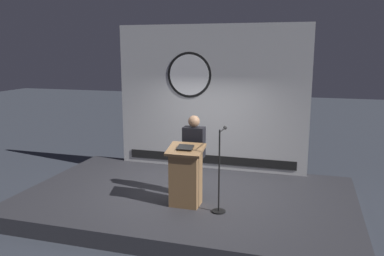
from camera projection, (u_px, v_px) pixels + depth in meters
The scene contains 6 objects.
ground_plane at pixel (187, 208), 7.90m from camera, with size 40.00×40.00×0.00m, color #383D47.
stage_platform at pixel (187, 201), 7.87m from camera, with size 6.40×4.00×0.30m, color #333338.
banner_display at pixel (210, 98), 9.25m from camera, with size 4.49×0.12×3.36m.
podium at pixel (186, 176), 7.18m from camera, with size 0.64×0.50×1.12m.
speaker_person at pixel (194, 156), 7.57m from camera, with size 0.40×0.26×1.58m.
microphone_stand at pixel (220, 182), 6.91m from camera, with size 0.24×0.60×1.47m.
Camera 1 is at (2.22, -7.10, 3.09)m, focal length 37.26 mm.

